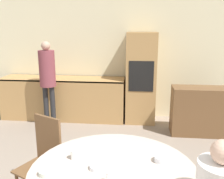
{
  "coord_description": "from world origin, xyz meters",
  "views": [
    {
      "loc": [
        0.43,
        -0.59,
        1.96
      ],
      "look_at": [
        0.07,
        2.76,
        1.11
      ],
      "focal_mm": 40.0,
      "sensor_mm": 36.0,
      "label": 1
    }
  ],
  "objects_px": {
    "sideboard": "(201,111)",
    "bowl_far": "(47,172)",
    "bowl_near": "(161,159)",
    "cup": "(74,155)",
    "bowl_centre": "(98,167)",
    "chair_far_left": "(44,156)",
    "oven_unit": "(141,78)",
    "person_standing": "(47,75)"
  },
  "relations": [
    {
      "from": "oven_unit",
      "to": "bowl_near",
      "type": "xyz_separation_m",
      "value": [
        0.17,
        -2.99,
        -0.14
      ]
    },
    {
      "from": "chair_far_left",
      "to": "person_standing",
      "type": "height_order",
      "value": "person_standing"
    },
    {
      "from": "cup",
      "to": "bowl_centre",
      "type": "bearing_deg",
      "value": -28.57
    },
    {
      "from": "bowl_far",
      "to": "cup",
      "type": "bearing_deg",
      "value": 58.86
    },
    {
      "from": "sideboard",
      "to": "cup",
      "type": "relative_size",
      "value": 12.05
    },
    {
      "from": "chair_far_left",
      "to": "bowl_centre",
      "type": "relative_size",
      "value": 6.45
    },
    {
      "from": "person_standing",
      "to": "bowl_far",
      "type": "relative_size",
      "value": 12.31
    },
    {
      "from": "sideboard",
      "to": "chair_far_left",
      "type": "height_order",
      "value": "chair_far_left"
    },
    {
      "from": "bowl_centre",
      "to": "bowl_far",
      "type": "distance_m",
      "value": 0.43
    },
    {
      "from": "chair_far_left",
      "to": "person_standing",
      "type": "bearing_deg",
      "value": 134.58
    },
    {
      "from": "chair_far_left",
      "to": "bowl_far",
      "type": "relative_size",
      "value": 7.17
    },
    {
      "from": "cup",
      "to": "bowl_near",
      "type": "bearing_deg",
      "value": 2.97
    },
    {
      "from": "oven_unit",
      "to": "bowl_near",
      "type": "relative_size",
      "value": 14.09
    },
    {
      "from": "person_standing",
      "to": "bowl_near",
      "type": "xyz_separation_m",
      "value": [
        1.98,
        -2.49,
        -0.28
      ]
    },
    {
      "from": "sideboard",
      "to": "bowl_far",
      "type": "relative_size",
      "value": 7.89
    },
    {
      "from": "oven_unit",
      "to": "bowl_centre",
      "type": "distance_m",
      "value": 3.2
    },
    {
      "from": "oven_unit",
      "to": "sideboard",
      "type": "bearing_deg",
      "value": -26.74
    },
    {
      "from": "bowl_centre",
      "to": "sideboard",
      "type": "bearing_deg",
      "value": 60.03
    },
    {
      "from": "chair_far_left",
      "to": "sideboard",
      "type": "bearing_deg",
      "value": 69.29
    },
    {
      "from": "sideboard",
      "to": "cup",
      "type": "bearing_deg",
      "value": -125.34
    },
    {
      "from": "bowl_centre",
      "to": "bowl_far",
      "type": "bearing_deg",
      "value": -161.9
    },
    {
      "from": "cup",
      "to": "bowl_near",
      "type": "distance_m",
      "value": 0.81
    },
    {
      "from": "oven_unit",
      "to": "person_standing",
      "type": "xyz_separation_m",
      "value": [
        -1.8,
        -0.5,
        0.13
      ]
    },
    {
      "from": "sideboard",
      "to": "bowl_centre",
      "type": "height_order",
      "value": "sideboard"
    },
    {
      "from": "cup",
      "to": "bowl_near",
      "type": "relative_size",
      "value": 0.68
    },
    {
      "from": "bowl_near",
      "to": "bowl_centre",
      "type": "distance_m",
      "value": 0.58
    },
    {
      "from": "bowl_centre",
      "to": "oven_unit",
      "type": "bearing_deg",
      "value": 83.13
    },
    {
      "from": "oven_unit",
      "to": "person_standing",
      "type": "relative_size",
      "value": 1.1
    },
    {
      "from": "oven_unit",
      "to": "person_standing",
      "type": "bearing_deg",
      "value": -164.5
    },
    {
      "from": "bowl_near",
      "to": "bowl_far",
      "type": "bearing_deg",
      "value": -162.13
    },
    {
      "from": "oven_unit",
      "to": "bowl_centre",
      "type": "xyz_separation_m",
      "value": [
        -0.38,
        -3.17,
        -0.15
      ]
    },
    {
      "from": "person_standing",
      "to": "chair_far_left",
      "type": "bearing_deg",
      "value": -71.68
    },
    {
      "from": "person_standing",
      "to": "bowl_near",
      "type": "height_order",
      "value": "person_standing"
    },
    {
      "from": "bowl_centre",
      "to": "bowl_near",
      "type": "bearing_deg",
      "value": 17.7
    },
    {
      "from": "sideboard",
      "to": "bowl_near",
      "type": "xyz_separation_m",
      "value": [
        -0.95,
        -2.43,
        0.34
      ]
    },
    {
      "from": "person_standing",
      "to": "bowl_far",
      "type": "bearing_deg",
      "value": -70.2
    },
    {
      "from": "bowl_far",
      "to": "oven_unit",
      "type": "bearing_deg",
      "value": 76.49
    },
    {
      "from": "oven_unit",
      "to": "person_standing",
      "type": "height_order",
      "value": "oven_unit"
    },
    {
      "from": "bowl_far",
      "to": "sideboard",
      "type": "bearing_deg",
      "value": 55.05
    },
    {
      "from": "person_standing",
      "to": "cup",
      "type": "distance_m",
      "value": 2.8
    },
    {
      "from": "person_standing",
      "to": "bowl_near",
      "type": "bearing_deg",
      "value": -51.57
    },
    {
      "from": "sideboard",
      "to": "chair_far_left",
      "type": "relative_size",
      "value": 1.1
    }
  ]
}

